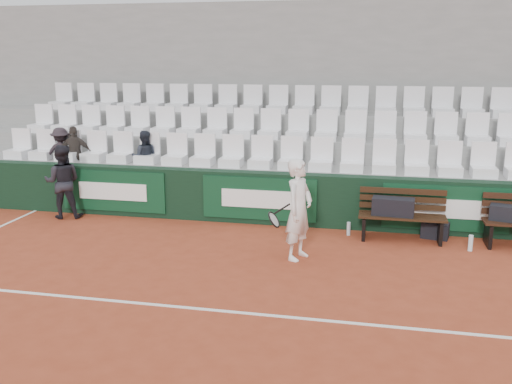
% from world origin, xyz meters
% --- Properties ---
extents(ground, '(80.00, 80.00, 0.00)m').
position_xyz_m(ground, '(0.00, 0.00, 0.00)').
color(ground, '#9C3D23').
rests_on(ground, ground).
extents(court_baseline, '(18.00, 0.06, 0.01)m').
position_xyz_m(court_baseline, '(0.00, 0.00, 0.00)').
color(court_baseline, white).
rests_on(court_baseline, ground).
extents(back_barrier, '(18.00, 0.34, 1.00)m').
position_xyz_m(back_barrier, '(0.07, 3.99, 0.50)').
color(back_barrier, black).
rests_on(back_barrier, ground).
extents(grandstand_tier_front, '(18.00, 0.95, 1.00)m').
position_xyz_m(grandstand_tier_front, '(0.00, 4.62, 0.50)').
color(grandstand_tier_front, gray).
rests_on(grandstand_tier_front, ground).
extents(grandstand_tier_mid, '(18.00, 0.95, 1.45)m').
position_xyz_m(grandstand_tier_mid, '(0.00, 5.58, 0.72)').
color(grandstand_tier_mid, gray).
rests_on(grandstand_tier_mid, ground).
extents(grandstand_tier_back, '(18.00, 0.95, 1.90)m').
position_xyz_m(grandstand_tier_back, '(0.00, 6.53, 0.95)').
color(grandstand_tier_back, gray).
rests_on(grandstand_tier_back, ground).
extents(grandstand_rear_wall, '(18.00, 0.30, 4.40)m').
position_xyz_m(grandstand_rear_wall, '(0.00, 7.15, 2.20)').
color(grandstand_rear_wall, gray).
rests_on(grandstand_rear_wall, ground).
extents(seat_row_front, '(11.90, 0.44, 0.63)m').
position_xyz_m(seat_row_front, '(0.00, 4.45, 1.31)').
color(seat_row_front, white).
rests_on(seat_row_front, grandstand_tier_front).
extents(seat_row_mid, '(11.90, 0.44, 0.63)m').
position_xyz_m(seat_row_mid, '(0.00, 5.40, 1.77)').
color(seat_row_mid, white).
rests_on(seat_row_mid, grandstand_tier_mid).
extents(seat_row_back, '(11.90, 0.44, 0.63)m').
position_xyz_m(seat_row_back, '(0.00, 6.35, 2.21)').
color(seat_row_back, silver).
rests_on(seat_row_back, grandstand_tier_back).
extents(bench_left, '(1.50, 0.56, 0.45)m').
position_xyz_m(bench_left, '(2.44, 3.45, 0.23)').
color(bench_left, black).
rests_on(bench_left, ground).
extents(sports_bag_left, '(0.74, 0.37, 0.31)m').
position_xyz_m(sports_bag_left, '(2.28, 3.44, 0.60)').
color(sports_bag_left, black).
rests_on(sports_bag_left, bench_left).
extents(sports_bag_right, '(0.61, 0.40, 0.26)m').
position_xyz_m(sports_bag_right, '(4.17, 3.48, 0.58)').
color(sports_bag_right, black).
rests_on(sports_bag_right, bench_right).
extents(sports_bag_ground, '(0.52, 0.38, 0.28)m').
position_xyz_m(sports_bag_ground, '(3.04, 3.69, 0.14)').
color(sports_bag_ground, black).
rests_on(sports_bag_ground, ground).
extents(water_bottle_near, '(0.07, 0.07, 0.25)m').
position_xyz_m(water_bottle_near, '(1.52, 3.53, 0.12)').
color(water_bottle_near, silver).
rests_on(water_bottle_near, ground).
extents(water_bottle_far, '(0.08, 0.08, 0.27)m').
position_xyz_m(water_bottle_far, '(3.55, 3.09, 0.14)').
color(water_bottle_far, silver).
rests_on(water_bottle_far, ground).
extents(tennis_player, '(0.78, 0.69, 1.62)m').
position_xyz_m(tennis_player, '(0.79, 2.15, 0.81)').
color(tennis_player, white).
rests_on(tennis_player, ground).
extents(ball_kid, '(0.85, 0.75, 1.47)m').
position_xyz_m(ball_kid, '(-4.13, 3.54, 0.73)').
color(ball_kid, black).
rests_on(ball_kid, ground).
extents(spectator_a, '(0.82, 0.61, 1.13)m').
position_xyz_m(spectator_a, '(-4.69, 4.50, 1.57)').
color(spectator_a, black).
rests_on(spectator_a, grandstand_tier_front).
extents(spectator_b, '(0.74, 0.53, 1.17)m').
position_xyz_m(spectator_b, '(-4.36, 4.50, 1.58)').
color(spectator_b, '#37302C').
rests_on(spectator_b, grandstand_tier_front).
extents(spectator_c, '(0.64, 0.56, 1.12)m').
position_xyz_m(spectator_c, '(-2.78, 4.50, 1.56)').
color(spectator_c, '#1E232E').
rests_on(spectator_c, grandstand_tier_front).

